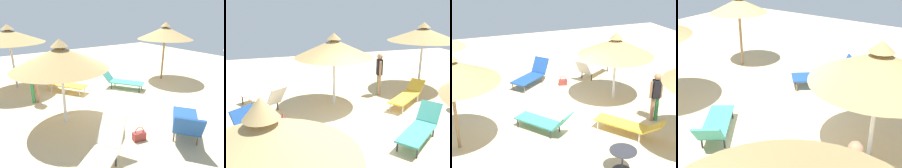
# 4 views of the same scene
# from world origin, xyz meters

# --- Properties ---
(ground) EXTENTS (24.00, 24.00, 0.10)m
(ground) POSITION_xyz_m (0.00, 0.00, -0.05)
(ground) COLOR beige
(parasol_umbrella_near_right) EXTENTS (2.78, 2.78, 2.60)m
(parasol_umbrella_near_right) POSITION_xyz_m (2.34, 0.46, 2.08)
(parasol_umbrella_near_right) COLOR white
(parasol_umbrella_near_right) RESTS_ON ground
(parasol_umbrella_near_left) EXTENTS (2.02, 2.02, 2.67)m
(parasol_umbrella_near_left) POSITION_xyz_m (-3.69, 3.02, 2.22)
(parasol_umbrella_near_left) COLOR olive
(parasol_umbrella_near_left) RESTS_ON ground
(lounge_chair_far_left) EXTENTS (1.92, 1.73, 0.99)m
(lounge_chair_far_left) POSITION_xyz_m (-0.16, 3.03, 0.44)
(lounge_chair_far_left) COLOR #1E478C
(lounge_chair_far_left) RESTS_ON ground
(lounge_chair_front) EXTENTS (1.62, 1.92, 0.84)m
(lounge_chair_front) POSITION_xyz_m (-0.88, -0.98, 0.38)
(lounge_chair_front) COLOR teal
(lounge_chair_front) RESTS_ON ground
(handbag) EXTENTS (0.38, 0.24, 0.41)m
(handbag) POSITION_xyz_m (1.05, 2.48, 0.14)
(handbag) COLOR maroon
(handbag) RESTS_ON ground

